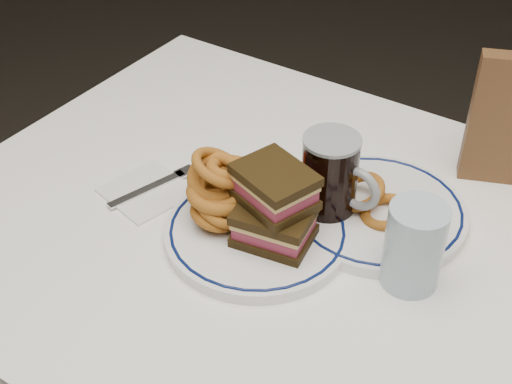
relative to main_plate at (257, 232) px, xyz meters
The scene contains 10 objects.
dining_table 0.17m from the main_plate, 20.79° to the left, with size 1.27×0.87×0.75m.
main_plate is the anchor object (origin of this frame).
reuben_sandwich 0.07m from the main_plate, ahead, with size 0.13×0.12×0.11m.
onion_rings_main 0.08m from the main_plate, behind, with size 0.12×0.12×0.14m.
ketchup_ramekin 0.10m from the main_plate, 125.37° to the left, with size 0.06×0.06×0.04m.
beer_mug 0.14m from the main_plate, 57.86° to the left, with size 0.13×0.09×0.14m.
water_glass 0.24m from the main_plate, 10.69° to the left, with size 0.08×0.08×0.13m, color #9DB8CA.
far_plate 0.19m from the main_plate, 48.21° to the left, with size 0.28×0.28×0.02m.
onion_rings_far 0.18m from the main_plate, 48.38° to the left, with size 0.13×0.09×0.06m.
napkin_fork 0.21m from the main_plate, behind, with size 0.15×0.16×0.01m.
Camera 1 is at (0.33, -0.71, 1.47)m, focal length 50.00 mm.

